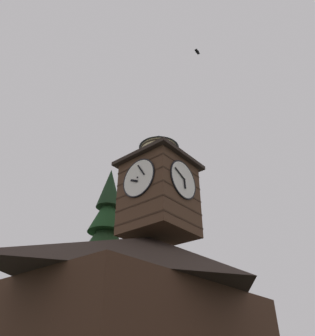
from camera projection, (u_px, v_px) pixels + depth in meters
building_main at (149, 307)px, 17.29m from camera, size 14.49×8.97×7.96m
clock_tower at (159, 189)px, 20.91m from camera, size 4.54×4.54×7.56m
pine_tree_behind at (102, 284)px, 23.68m from camera, size 6.83×6.83×16.26m
moon at (49, 292)px, 53.42m from camera, size 1.77×1.77×1.77m
flying_bird_high at (197, 52)px, 21.78m from camera, size 0.49×0.26×0.14m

